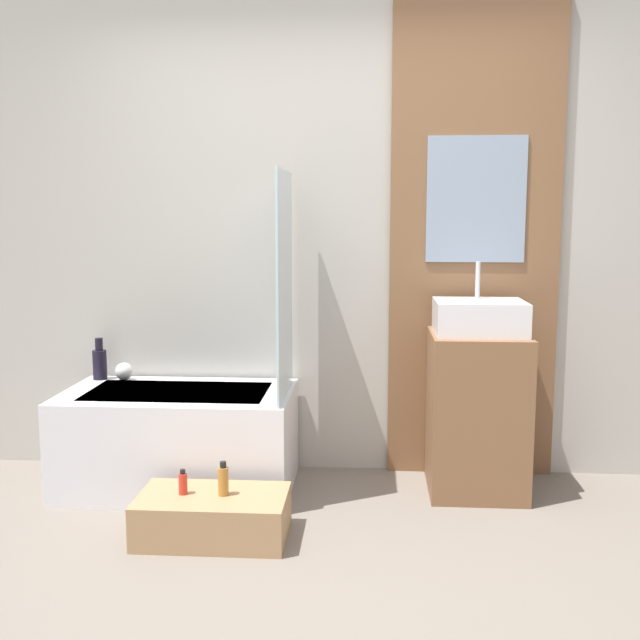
{
  "coord_description": "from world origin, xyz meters",
  "views": [
    {
      "loc": [
        0.22,
        -2.57,
        1.43
      ],
      "look_at": [
        -0.01,
        0.71,
        0.97
      ],
      "focal_mm": 42.0,
      "sensor_mm": 36.0,
      "label": 1
    }
  ],
  "objects": [
    {
      "name": "ground_plane",
      "position": [
        0.0,
        0.0,
        0.0
      ],
      "size": [
        12.0,
        12.0,
        0.0
      ],
      "primitive_type": "plane",
      "color": "slate"
    },
    {
      "name": "wall_tiled_back",
      "position": [
        0.0,
        1.58,
        1.3
      ],
      "size": [
        4.2,
        0.06,
        2.6
      ],
      "primitive_type": "cube",
      "color": "#B7B2A8",
      "rests_on": "ground_plane"
    },
    {
      "name": "wall_wood_accent",
      "position": [
        0.77,
        1.53,
        1.31
      ],
      "size": [
        0.91,
        0.04,
        2.6
      ],
      "color": "brown",
      "rests_on": "ground_plane"
    },
    {
      "name": "bathtub",
      "position": [
        -0.79,
        1.19,
        0.26
      ],
      "size": [
        1.19,
        0.69,
        0.52
      ],
      "color": "white",
      "rests_on": "ground_plane"
    },
    {
      "name": "glass_shower_screen",
      "position": [
        -0.22,
        1.16,
        1.09
      ],
      "size": [
        0.01,
        0.61,
        1.13
      ],
      "primitive_type": "cube",
      "color": "silver",
      "rests_on": "bathtub"
    },
    {
      "name": "wooden_step_bench",
      "position": [
        -0.48,
        0.58,
        0.1
      ],
      "size": [
        0.66,
        0.39,
        0.2
      ],
      "primitive_type": "cube",
      "color": "#A87F56",
      "rests_on": "ground_plane"
    },
    {
      "name": "vanity_cabinet",
      "position": [
        0.77,
        1.26,
        0.42
      ],
      "size": [
        0.49,
        0.51,
        0.83
      ],
      "primitive_type": "cube",
      "color": "brown",
      "rests_on": "ground_plane"
    },
    {
      "name": "sink",
      "position": [
        0.77,
        1.26,
        0.92
      ],
      "size": [
        0.45,
        0.37,
        0.36
      ],
      "color": "white",
      "rests_on": "vanity_cabinet"
    },
    {
      "name": "vase_tall_dark",
      "position": [
        -1.3,
        1.44,
        0.62
      ],
      "size": [
        0.08,
        0.08,
        0.23
      ],
      "color": "black",
      "rests_on": "bathtub"
    },
    {
      "name": "vase_round_light",
      "position": [
        -1.16,
        1.43,
        0.57
      ],
      "size": [
        0.1,
        0.1,
        0.1
      ],
      "primitive_type": "sphere",
      "color": "silver",
      "rests_on": "bathtub"
    },
    {
      "name": "bottle_soap_primary",
      "position": [
        -0.61,
        0.58,
        0.25
      ],
      "size": [
        0.04,
        0.04,
        0.11
      ],
      "color": "red",
      "rests_on": "wooden_step_bench"
    },
    {
      "name": "bottle_soap_secondary",
      "position": [
        -0.43,
        0.58,
        0.27
      ],
      "size": [
        0.05,
        0.05,
        0.15
      ],
      "color": "#B2752D",
      "rests_on": "wooden_step_bench"
    }
  ]
}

